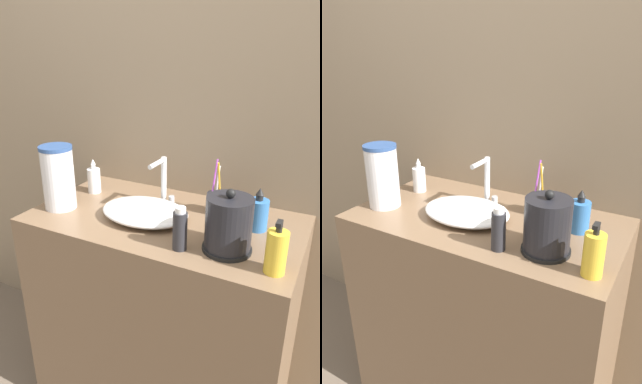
% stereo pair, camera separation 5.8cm
% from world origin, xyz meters
% --- Properties ---
extents(wall_back, '(6.00, 0.04, 2.60)m').
position_xyz_m(wall_back, '(0.00, 0.57, 1.30)').
color(wall_back, gray).
rests_on(wall_back, ground_plane).
extents(vanity_counter, '(1.01, 0.55, 0.92)m').
position_xyz_m(vanity_counter, '(0.00, 0.28, 0.46)').
color(vanity_counter, brown).
rests_on(vanity_counter, ground_plane).
extents(sink_basin, '(0.33, 0.25, 0.06)m').
position_xyz_m(sink_basin, '(-0.06, 0.24, 0.95)').
color(sink_basin, white).
rests_on(sink_basin, vanity_counter).
extents(faucet, '(0.06, 0.13, 0.20)m').
position_xyz_m(faucet, '(-0.06, 0.38, 1.03)').
color(faucet, silver).
rests_on(faucet, vanity_counter).
extents(electric_kettle, '(0.16, 0.16, 0.21)m').
position_xyz_m(electric_kettle, '(0.28, 0.16, 1.00)').
color(electric_kettle, black).
rests_on(electric_kettle, vanity_counter).
extents(toothbrush_cup, '(0.07, 0.07, 0.21)m').
position_xyz_m(toothbrush_cup, '(0.15, 0.41, 0.96)').
color(toothbrush_cup, '#232328').
rests_on(toothbrush_cup, vanity_counter).
extents(lotion_bottle, '(0.06, 0.06, 0.17)m').
position_xyz_m(lotion_bottle, '(0.44, 0.10, 0.99)').
color(lotion_bottle, gold).
rests_on(lotion_bottle, vanity_counter).
extents(shampoo_bottle, '(0.06, 0.06, 0.15)m').
position_xyz_m(shampoo_bottle, '(-0.39, 0.37, 0.98)').
color(shampoo_bottle, white).
rests_on(shampoo_bottle, vanity_counter).
extents(mouthwash_bottle, '(0.05, 0.05, 0.14)m').
position_xyz_m(mouthwash_bottle, '(0.15, 0.10, 0.99)').
color(mouthwash_bottle, '#28282D').
rests_on(mouthwash_bottle, vanity_counter).
extents(hand_cream_bottle, '(0.07, 0.07, 0.15)m').
position_xyz_m(hand_cream_bottle, '(0.33, 0.34, 0.98)').
color(hand_cream_bottle, '#3370B7').
rests_on(hand_cream_bottle, vanity_counter).
extents(water_pitcher, '(0.13, 0.13, 0.25)m').
position_xyz_m(water_pitcher, '(-0.41, 0.17, 1.04)').
color(water_pitcher, silver).
rests_on(water_pitcher, vanity_counter).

